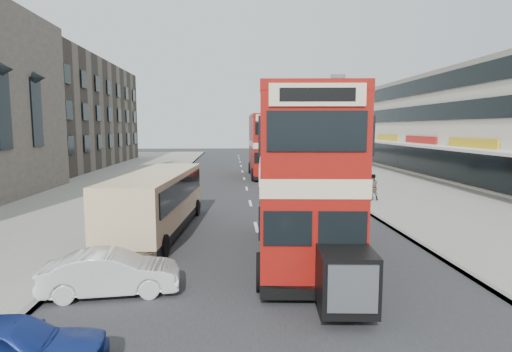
# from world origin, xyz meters

# --- Properties ---
(ground) EXTENTS (160.00, 160.00, 0.00)m
(ground) POSITION_xyz_m (0.00, 0.00, 0.00)
(ground) COLOR #28282B
(ground) RESTS_ON ground
(road_surface) EXTENTS (12.00, 90.00, 0.01)m
(road_surface) POSITION_xyz_m (0.00, 20.00, 0.01)
(road_surface) COLOR #28282B
(road_surface) RESTS_ON ground
(pavement_right) EXTENTS (12.00, 90.00, 0.15)m
(pavement_right) POSITION_xyz_m (12.00, 20.00, 0.07)
(pavement_right) COLOR gray
(pavement_right) RESTS_ON ground
(pavement_left) EXTENTS (12.00, 90.00, 0.15)m
(pavement_left) POSITION_xyz_m (-12.00, 20.00, 0.07)
(pavement_left) COLOR gray
(pavement_left) RESTS_ON ground
(kerb_left) EXTENTS (0.20, 90.00, 0.16)m
(kerb_left) POSITION_xyz_m (-6.10, 20.00, 0.07)
(kerb_left) COLOR gray
(kerb_left) RESTS_ON ground
(kerb_right) EXTENTS (0.20, 90.00, 0.16)m
(kerb_right) POSITION_xyz_m (6.10, 20.00, 0.07)
(kerb_right) COLOR gray
(kerb_right) RESTS_ON ground
(brick_terrace) EXTENTS (14.00, 28.00, 12.00)m
(brick_terrace) POSITION_xyz_m (-22.00, 38.00, 6.00)
(brick_terrace) COLOR #66594C
(brick_terrace) RESTS_ON ground
(commercial_row) EXTENTS (9.90, 46.20, 9.30)m
(commercial_row) POSITION_xyz_m (19.95, 22.00, 4.70)
(commercial_row) COLOR beige
(commercial_row) RESTS_ON ground
(street_lamp) EXTENTS (1.00, 0.20, 8.12)m
(street_lamp) POSITION_xyz_m (6.52, 18.00, 4.78)
(street_lamp) COLOR slate
(street_lamp) RESTS_ON ground
(bus_main) EXTENTS (3.40, 10.13, 5.49)m
(bus_main) POSITION_xyz_m (1.27, 3.69, 2.89)
(bus_main) COLOR black
(bus_main) RESTS_ON ground
(bus_second) EXTENTS (2.76, 9.98, 5.50)m
(bus_second) POSITION_xyz_m (2.05, 27.48, 2.89)
(bus_second) COLOR black
(bus_second) RESTS_ON ground
(coach) EXTENTS (3.03, 9.29, 2.42)m
(coach) POSITION_xyz_m (-4.31, 7.33, 1.43)
(coach) COLOR black
(coach) RESTS_ON ground
(car_left_near) EXTENTS (3.60, 1.65, 1.20)m
(car_left_near) POSITION_xyz_m (-5.16, -3.20, 0.60)
(car_left_near) COLOR navy
(car_left_near) RESTS_ON ground
(car_left_front) EXTENTS (3.73, 1.67, 1.19)m
(car_left_front) POSITION_xyz_m (-4.39, 0.66, 0.59)
(car_left_front) COLOR white
(car_left_front) RESTS_ON ground
(car_right_a) EXTENTS (5.05, 2.18, 1.45)m
(car_right_a) POSITION_xyz_m (4.64, 16.65, 0.72)
(car_right_a) COLOR maroon
(car_right_a) RESTS_ON ground
(car_right_b) EXTENTS (4.21, 2.21, 1.13)m
(car_right_b) POSITION_xyz_m (5.49, 22.57, 0.57)
(car_right_b) COLOR orange
(car_right_b) RESTS_ON ground
(car_right_c) EXTENTS (3.84, 1.57, 1.30)m
(car_right_c) POSITION_xyz_m (5.39, 31.83, 0.65)
(car_right_c) COLOR #587BB1
(car_right_c) RESTS_ON ground
(pedestrian_near) EXTENTS (0.61, 0.43, 1.60)m
(pedestrian_near) POSITION_xyz_m (7.37, 13.83, 0.95)
(pedestrian_near) COLOR gray
(pedestrian_near) RESTS_ON pavement_right
(pedestrian_far) EXTENTS (0.98, 0.67, 1.54)m
(pedestrian_far) POSITION_xyz_m (8.43, 29.09, 0.92)
(pedestrian_far) COLOR gray
(pedestrian_far) RESTS_ON pavement_right
(cyclist) EXTENTS (0.85, 1.99, 2.00)m
(cyclist) POSITION_xyz_m (4.24, 18.02, 0.66)
(cyclist) COLOR gray
(cyclist) RESTS_ON ground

